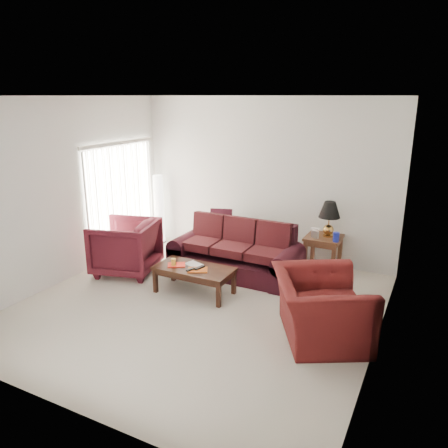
{
  "coord_description": "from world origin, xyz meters",
  "views": [
    {
      "loc": [
        2.99,
        -5.05,
        3.0
      ],
      "look_at": [
        0.0,
        0.85,
        1.05
      ],
      "focal_mm": 35.0,
      "sensor_mm": 36.0,
      "label": 1
    }
  ],
  "objects_px": {
    "floor_lamp": "(159,209)",
    "coffee_table": "(194,280)",
    "sofa": "(235,250)",
    "armchair_left": "(126,247)",
    "end_table": "(323,254)",
    "armchair_right": "(320,307)"
  },
  "relations": [
    {
      "from": "floor_lamp",
      "to": "sofa",
      "type": "bearing_deg",
      "value": -21.79
    },
    {
      "from": "end_table",
      "to": "armchair_right",
      "type": "xyz_separation_m",
      "value": [
        0.53,
        -2.17,
        0.09
      ]
    },
    {
      "from": "floor_lamp",
      "to": "armchair_left",
      "type": "relative_size",
      "value": 1.41
    },
    {
      "from": "armchair_right",
      "to": "coffee_table",
      "type": "relative_size",
      "value": 1.03
    },
    {
      "from": "end_table",
      "to": "floor_lamp",
      "type": "distance_m",
      "value": 3.52
    },
    {
      "from": "coffee_table",
      "to": "sofa",
      "type": "bearing_deg",
      "value": 63.02
    },
    {
      "from": "armchair_right",
      "to": "coffee_table",
      "type": "distance_m",
      "value": 2.14
    },
    {
      "from": "end_table",
      "to": "floor_lamp",
      "type": "height_order",
      "value": "floor_lamp"
    },
    {
      "from": "sofa",
      "to": "coffee_table",
      "type": "distance_m",
      "value": 1.01
    },
    {
      "from": "coffee_table",
      "to": "armchair_left",
      "type": "bearing_deg",
      "value": 160.7
    },
    {
      "from": "floor_lamp",
      "to": "armchair_right",
      "type": "relative_size",
      "value": 1.15
    },
    {
      "from": "armchair_left",
      "to": "armchair_right",
      "type": "bearing_deg",
      "value": 65.57
    },
    {
      "from": "floor_lamp",
      "to": "coffee_table",
      "type": "xyz_separation_m",
      "value": [
        1.93,
        -1.82,
        -0.51
      ]
    },
    {
      "from": "end_table",
      "to": "sofa",
      "type": "bearing_deg",
      "value": -148.02
    },
    {
      "from": "end_table",
      "to": "armchair_left",
      "type": "height_order",
      "value": "armchair_left"
    },
    {
      "from": "sofa",
      "to": "armchair_left",
      "type": "xyz_separation_m",
      "value": [
        -1.75,
        -0.77,
        0.01
      ]
    },
    {
      "from": "coffee_table",
      "to": "armchair_right",
      "type": "bearing_deg",
      "value": -22.88
    },
    {
      "from": "end_table",
      "to": "armchair_right",
      "type": "distance_m",
      "value": 2.23
    },
    {
      "from": "sofa",
      "to": "armchair_left",
      "type": "relative_size",
      "value": 2.17
    },
    {
      "from": "sofa",
      "to": "armchair_right",
      "type": "distance_m",
      "value": 2.28
    },
    {
      "from": "armchair_left",
      "to": "armchair_right",
      "type": "height_order",
      "value": "armchair_left"
    },
    {
      "from": "floor_lamp",
      "to": "armchair_left",
      "type": "height_order",
      "value": "floor_lamp"
    }
  ]
}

